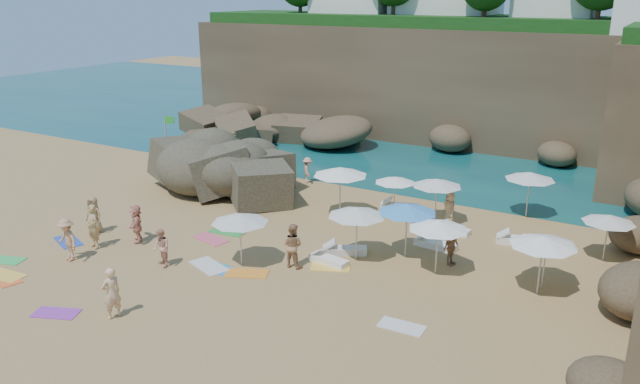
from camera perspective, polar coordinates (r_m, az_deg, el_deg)
The scene contains 47 objects.
ground at distance 26.93m, azimuth -6.93°, elevation -5.10°, with size 120.00×120.00×0.00m, color tan.
seawater at distance 52.95m, azimuth 12.98°, elevation 6.08°, with size 120.00×120.00×0.00m, color #0C4751.
cliff_back at distance 46.99m, azimuth 13.79°, elevation 9.52°, with size 44.00×8.00×8.00m, color brown.
rock_promontory at distance 45.43m, azimuth -5.98°, elevation 4.52°, with size 12.00×7.00×2.00m, color brown, non-canonical shape.
marina_masts at distance 59.35m, azimuth -2.40°, elevation 10.70°, with size 3.10×0.10×6.00m.
rock_outcrop at distance 34.96m, azimuth -7.67°, elevation 0.34°, with size 7.24×5.43×2.90m, color brown, non-canonical shape.
flag_pole at distance 37.81m, azimuth -13.77°, elevation 4.94°, with size 0.70×0.17×3.61m.
parasol_0 at distance 29.37m, azimuth 10.65°, elevation 0.86°, with size 2.31×2.31×2.19m.
parasol_1 at distance 31.38m, azimuth 18.66°, elevation 1.40°, with size 2.37×2.37×2.24m.
parasol_2 at distance 30.51m, azimuth 6.87°, elevation 1.13°, with size 1.98×1.98×1.87m.
parasol_3 at distance 27.44m, azimuth 24.91°, elevation -2.25°, with size 2.07×2.07×1.95m.
parasol_4 at distance 24.06m, azimuth 20.06°, elevation -4.14°, with size 2.17×2.17×2.05m.
parasol_5 at distance 29.67m, azimuth 1.87°, elevation 1.89°, with size 2.63×2.63×2.48m.
parasol_7 at distance 24.97m, azimuth 3.39°, elevation -1.83°, with size 2.36×2.36×2.23m.
parasol_8 at distance 23.43m, azimuth 19.73°, elevation -4.25°, with size 2.37×2.37×2.24m.
parasol_9 at distance 24.64m, azimuth -7.34°, elevation -2.41°, with size 2.28×2.28×2.15m.
parasol_10 at distance 25.44m, azimuth 7.98°, elevation -1.48°, with size 2.42×2.42×2.28m.
parasol_11 at distance 24.13m, azimuth 10.76°, elevation -2.97°, with size 2.31×2.31×2.18m.
lounger_0 at distance 31.52m, azimuth 7.26°, elevation -1.34°, with size 1.85×0.62×0.29m, color white.
lounger_1 at distance 28.47m, azimuth 17.67°, elevation -4.24°, with size 1.85×0.62×0.29m, color white.
lounger_2 at distance 27.16m, azimuth 10.55°, elevation -4.76°, with size 1.81×0.60×0.28m, color white.
lounger_3 at distance 25.24m, azimuth 0.83°, elevation -6.27°, with size 1.69×0.56×0.26m, color white.
lounger_4 at distance 28.96m, azimuth 12.01°, elevation -3.42°, with size 1.61×0.54×0.25m, color white.
lounger_5 at distance 26.14m, azimuth 2.27°, elevation -5.37°, with size 1.84×0.61×0.29m, color silver.
towel_0 at distance 29.53m, azimuth -22.03°, elevation -4.19°, with size 1.66×0.83×0.03m, color blue.
towel_2 at distance 26.83m, azimuth -26.82°, elevation -7.08°, with size 1.57×0.78×0.03m, color orange.
towel_3 at distance 28.60m, azimuth -26.83°, elevation -5.58°, with size 1.52×0.76×0.03m, color green.
towel_4 at distance 27.14m, azimuth -26.87°, elevation -6.81°, with size 1.62×0.81×0.03m, color yellow.
towel_5 at distance 25.41m, azimuth -10.12°, elevation -6.68°, with size 1.78×0.89×0.03m, color silver.
towel_6 at distance 23.43m, azimuth -22.99°, elevation -10.16°, with size 1.54×0.77×0.03m, color purple.
towel_8 at distance 25.16m, azimuth -9.26°, elevation -6.90°, with size 1.60×0.80×0.03m, color #298CDB.
towel_9 at distance 28.04m, azimuth -9.97°, elevation -4.26°, with size 1.65×0.82×0.03m, color #DB556C.
towel_10 at distance 24.58m, azimuth -6.71°, elevation -7.40°, with size 1.66×0.83×0.03m, color orange.
towel_11 at distance 28.76m, azimuth -8.41°, elevation -3.60°, with size 1.66×0.83×0.03m, color green.
towel_12 at distance 24.92m, azimuth 0.96°, elevation -6.89°, with size 1.57×0.78×0.03m, color yellow.
towel_13 at distance 21.03m, azimuth 7.47°, elevation -12.09°, with size 1.51×0.76×0.03m, color silver.
person_stand_1 at distance 24.69m, azimuth -2.53°, elevation -4.90°, with size 0.88×0.68×1.81m, color #AC7D56.
person_stand_2 at distance 35.42m, azimuth -1.15°, elevation 2.00°, with size 0.97×0.40×1.50m, color #E2A180.
person_stand_3 at distance 25.43m, azimuth 11.89°, elevation -4.95°, with size 0.89×0.37×1.52m, color #A67853.
person_stand_4 at distance 29.63m, azimuth 11.78°, elevation -1.50°, with size 0.79×0.43×1.62m, color tan.
person_stand_5 at distance 41.41m, azimuth -7.91°, elevation 4.34°, with size 1.60×0.46×1.72m, color #A78753.
person_stand_6 at distance 22.10m, azimuth -18.53°, elevation -8.75°, with size 0.66×0.43×1.81m, color #F4BE8B.
person_lie_0 at distance 27.43m, azimuth -21.95°, elevation -5.37°, with size 1.14×1.77×0.47m, color tan.
person_lie_2 at distance 30.04m, azimuth -19.83°, elevation -3.14°, with size 0.82×1.67×0.45m, color #9D7A4E.
person_lie_3 at distance 28.43m, azimuth -16.32°, elevation -3.97°, with size 1.55×1.67×0.45m, color #E08D75.
person_lie_4 at distance 28.33m, azimuth -19.89°, elevation -4.41°, with size 0.69×1.89×0.45m, color tan.
person_lie_5 at distance 25.64m, azimuth -14.23°, elevation -6.05°, with size 0.76×1.56×0.59m, color #E09C7F.
Camera 1 is at (15.14, -19.65, 10.49)m, focal length 35.00 mm.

